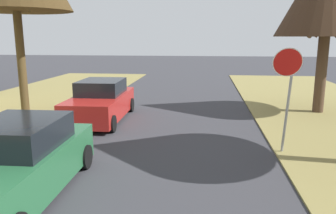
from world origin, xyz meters
TOP-DOWN VIEW (x-y plane):
  - stop_sign_far at (3.81, 10.51)m, footprint 0.81×0.67m
  - parked_sedan_green at (-2.18, 7.18)m, footprint 2.03×4.44m
  - parked_sedan_red at (-2.49, 13.72)m, footprint 2.03×4.44m

SIDE VIEW (x-z plane):
  - parked_sedan_green at x=-2.18m, z-range -0.06..1.51m
  - parked_sedan_red at x=-2.49m, z-range -0.06..1.51m
  - stop_sign_far at x=3.81m, z-range 0.70..3.62m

